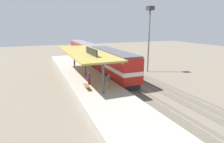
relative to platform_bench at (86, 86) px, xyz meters
name	(u,v)px	position (x,y,z in m)	size (l,w,h in m)	color
ground_plane	(124,78)	(8.00, 5.90, -1.34)	(120.00, 120.00, 0.00)	#706656
track_near	(113,79)	(6.00, 5.90, -1.31)	(3.20, 110.00, 0.16)	#5F5649
track_far	(138,76)	(10.60, 5.90, -1.31)	(3.20, 110.00, 0.16)	#5F5649
platform	(86,79)	(1.40, 5.90, -0.89)	(6.00, 44.00, 0.90)	#9E998E
station_canopy	(85,53)	(1.40, 5.80, 3.19)	(5.20, 18.00, 4.70)	#47474C
platform_bench	(86,86)	(0.00, 0.00, 0.00)	(0.44, 1.70, 0.50)	#333338
locomotive	(112,64)	(6.00, 6.27, 1.07)	(2.93, 14.43, 4.44)	#28282D
passenger_carriage_single	(84,51)	(6.00, 24.27, 0.97)	(2.90, 20.00, 4.24)	#28282D
light_mast	(149,26)	(13.80, 7.89, 7.05)	(1.10, 1.10, 11.70)	slate
person_waiting	(109,81)	(2.66, -0.55, 0.51)	(0.34, 0.34, 1.71)	olive
person_walking	(103,75)	(3.03, 2.28, 0.51)	(0.34, 0.34, 1.71)	#4C4C51
person_boarding	(89,78)	(0.81, 1.70, 0.51)	(0.34, 0.34, 1.71)	maroon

